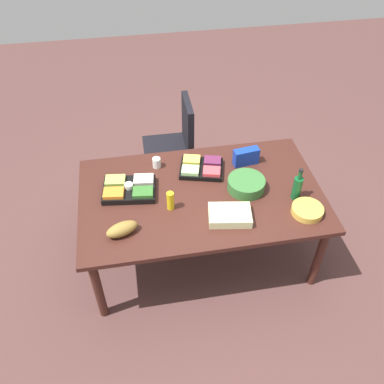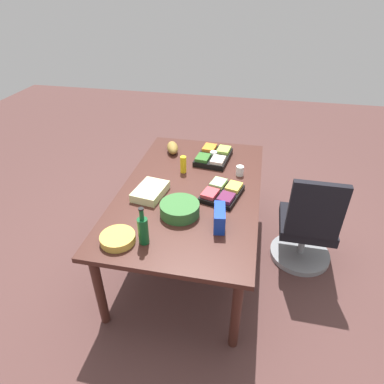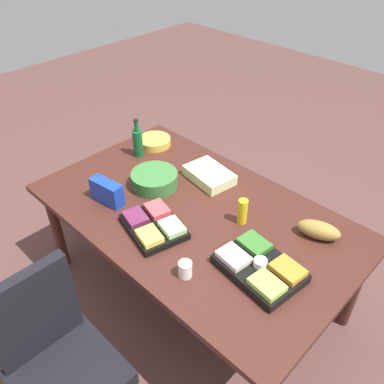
{
  "view_description": "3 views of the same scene",
  "coord_description": "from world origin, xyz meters",
  "px_view_note": "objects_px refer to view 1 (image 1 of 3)",
  "views": [
    {
      "loc": [
        -0.49,
        -2.38,
        3.06
      ],
      "look_at": [
        -0.07,
        0.0,
        0.77
      ],
      "focal_mm": 38.76,
      "sensor_mm": 36.0,
      "label": 1
    },
    {
      "loc": [
        2.35,
        0.49,
        2.29
      ],
      "look_at": [
        0.14,
        0.04,
        0.8
      ],
      "focal_mm": 30.93,
      "sensor_mm": 36.0,
      "label": 2
    },
    {
      "loc": [
        -1.29,
        1.35,
        2.32
      ],
      "look_at": [
        0.06,
        -0.04,
        0.84
      ],
      "focal_mm": 37.71,
      "sensor_mm": 36.0,
      "label": 3
    }
  ],
  "objects_px": {
    "office_chair": "(173,153)",
    "wine_bottle": "(297,187)",
    "veggie_tray": "(129,189)",
    "mustard_bottle": "(170,201)",
    "salad_bowl": "(246,184)",
    "sheet_cake": "(230,215)",
    "conference_table": "(201,199)",
    "fruit_platter": "(201,168)",
    "bread_loaf": "(122,229)",
    "paper_cup": "(157,163)",
    "chip_bag_blue": "(246,157)",
    "chip_bowl": "(307,210)"
  },
  "relations": [
    {
      "from": "chip_bag_blue",
      "to": "conference_table",
      "type": "bearing_deg",
      "value": -145.85
    },
    {
      "from": "chip_bowl",
      "to": "wine_bottle",
      "type": "relative_size",
      "value": 0.84
    },
    {
      "from": "sheet_cake",
      "to": "fruit_platter",
      "type": "height_order",
      "value": "fruit_platter"
    },
    {
      "from": "salad_bowl",
      "to": "wine_bottle",
      "type": "distance_m",
      "value": 0.4
    },
    {
      "from": "office_chair",
      "to": "paper_cup",
      "type": "xyz_separation_m",
      "value": [
        -0.22,
        -0.65,
        0.43
      ]
    },
    {
      "from": "paper_cup",
      "to": "bread_loaf",
      "type": "distance_m",
      "value": 0.79
    },
    {
      "from": "salad_bowl",
      "to": "bread_loaf",
      "type": "bearing_deg",
      "value": -162.72
    },
    {
      "from": "bread_loaf",
      "to": "fruit_platter",
      "type": "height_order",
      "value": "bread_loaf"
    },
    {
      "from": "conference_table",
      "to": "veggie_tray",
      "type": "bearing_deg",
      "value": 168.69
    },
    {
      "from": "conference_table",
      "to": "fruit_platter",
      "type": "distance_m",
      "value": 0.3
    },
    {
      "from": "paper_cup",
      "to": "bread_loaf",
      "type": "height_order",
      "value": "bread_loaf"
    },
    {
      "from": "sheet_cake",
      "to": "bread_loaf",
      "type": "relative_size",
      "value": 1.33
    },
    {
      "from": "conference_table",
      "to": "mustard_bottle",
      "type": "height_order",
      "value": "mustard_bottle"
    },
    {
      "from": "office_chair",
      "to": "veggie_tray",
      "type": "xyz_separation_m",
      "value": [
        -0.47,
        -0.93,
        0.42
      ]
    },
    {
      "from": "sheet_cake",
      "to": "fruit_platter",
      "type": "relative_size",
      "value": 0.76
    },
    {
      "from": "conference_table",
      "to": "sheet_cake",
      "type": "bearing_deg",
      "value": -62.35
    },
    {
      "from": "sheet_cake",
      "to": "wine_bottle",
      "type": "relative_size",
      "value": 1.11
    },
    {
      "from": "veggie_tray",
      "to": "chip_bowl",
      "type": "bearing_deg",
      "value": -19.34
    },
    {
      "from": "veggie_tray",
      "to": "sheet_cake",
      "type": "height_order",
      "value": "veggie_tray"
    },
    {
      "from": "salad_bowl",
      "to": "bread_loaf",
      "type": "relative_size",
      "value": 1.27
    },
    {
      "from": "salad_bowl",
      "to": "sheet_cake",
      "type": "bearing_deg",
      "value": -124.75
    },
    {
      "from": "conference_table",
      "to": "chip_bag_blue",
      "type": "height_order",
      "value": "chip_bag_blue"
    },
    {
      "from": "office_chair",
      "to": "chip_bag_blue",
      "type": "relative_size",
      "value": 4.36
    },
    {
      "from": "conference_table",
      "to": "veggie_tray",
      "type": "relative_size",
      "value": 4.32
    },
    {
      "from": "conference_table",
      "to": "fruit_platter",
      "type": "bearing_deg",
      "value": 78.67
    },
    {
      "from": "sheet_cake",
      "to": "fruit_platter",
      "type": "distance_m",
      "value": 0.6
    },
    {
      "from": "wine_bottle",
      "to": "mustard_bottle",
      "type": "xyz_separation_m",
      "value": [
        -1.0,
        0.05,
        -0.03
      ]
    },
    {
      "from": "salad_bowl",
      "to": "veggie_tray",
      "type": "bearing_deg",
      "value": 172.62
    },
    {
      "from": "conference_table",
      "to": "wine_bottle",
      "type": "xyz_separation_m",
      "value": [
        0.73,
        -0.17,
        0.18
      ]
    },
    {
      "from": "conference_table",
      "to": "salad_bowl",
      "type": "height_order",
      "value": "salad_bowl"
    },
    {
      "from": "office_chair",
      "to": "wine_bottle",
      "type": "xyz_separation_m",
      "value": [
        0.83,
        -1.22,
        0.49
      ]
    },
    {
      "from": "bread_loaf",
      "to": "chip_bowl",
      "type": "height_order",
      "value": "bread_loaf"
    },
    {
      "from": "veggie_tray",
      "to": "wine_bottle",
      "type": "height_order",
      "value": "wine_bottle"
    },
    {
      "from": "veggie_tray",
      "to": "sheet_cake",
      "type": "bearing_deg",
      "value": -30.03
    },
    {
      "from": "chip_bag_blue",
      "to": "salad_bowl",
      "type": "bearing_deg",
      "value": -104.57
    },
    {
      "from": "paper_cup",
      "to": "salad_bowl",
      "type": "bearing_deg",
      "value": -30.36
    },
    {
      "from": "veggie_tray",
      "to": "mustard_bottle",
      "type": "relative_size",
      "value": 2.82
    },
    {
      "from": "chip_bowl",
      "to": "fruit_platter",
      "type": "bearing_deg",
      "value": 138.2
    },
    {
      "from": "fruit_platter",
      "to": "chip_bowl",
      "type": "xyz_separation_m",
      "value": [
        0.71,
        -0.63,
        -0.0
      ]
    },
    {
      "from": "salad_bowl",
      "to": "veggie_tray",
      "type": "relative_size",
      "value": 0.67
    },
    {
      "from": "wine_bottle",
      "to": "chip_bag_blue",
      "type": "bearing_deg",
      "value": 120.23
    },
    {
      "from": "veggie_tray",
      "to": "fruit_platter",
      "type": "xyz_separation_m",
      "value": [
        0.63,
        0.16,
        -0.0
      ]
    },
    {
      "from": "wine_bottle",
      "to": "mustard_bottle",
      "type": "distance_m",
      "value": 1.0
    },
    {
      "from": "bread_loaf",
      "to": "fruit_platter",
      "type": "distance_m",
      "value": 0.93
    },
    {
      "from": "office_chair",
      "to": "veggie_tray",
      "type": "distance_m",
      "value": 1.12
    },
    {
      "from": "bread_loaf",
      "to": "sheet_cake",
      "type": "bearing_deg",
      "value": 1.11
    },
    {
      "from": "wine_bottle",
      "to": "chip_bowl",
      "type": "bearing_deg",
      "value": -80.59
    },
    {
      "from": "bread_loaf",
      "to": "wine_bottle",
      "type": "bearing_deg",
      "value": 6.23
    },
    {
      "from": "veggie_tray",
      "to": "bread_loaf",
      "type": "height_order",
      "value": "bread_loaf"
    },
    {
      "from": "office_chair",
      "to": "sheet_cake",
      "type": "xyz_separation_m",
      "value": [
        0.26,
        -1.35,
        0.42
      ]
    }
  ]
}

